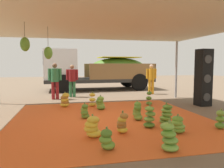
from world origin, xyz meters
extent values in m
plane|color=brown|center=(0.00, 3.00, 0.00)|extent=(40.00, 40.00, 0.00)
cube|color=#E05B23|center=(0.00, 0.00, 0.01)|extent=(5.44, 5.45, 0.01)
cylinder|color=#9EA0A5|center=(3.80, 3.30, 1.31)|extent=(0.10, 0.10, 2.62)
cube|color=beige|center=(0.00, 0.00, 2.65)|extent=(8.00, 7.00, 0.06)
cylinder|color=#4C422D|center=(-1.71, 0.67, 2.34)|extent=(0.01, 0.01, 0.55)
ellipsoid|color=#518428|center=(-1.71, 0.67, 1.87)|extent=(0.24, 0.24, 0.36)
cylinder|color=#4C422D|center=(-2.23, 0.07, 2.43)|extent=(0.01, 0.01, 0.37)
ellipsoid|color=#518428|center=(-2.23, 0.07, 2.05)|extent=(0.24, 0.24, 0.36)
ellipsoid|color=gold|center=(-0.02, -1.30, 0.08)|extent=(0.29, 0.29, 0.14)
ellipsoid|color=#996628|center=(-0.03, -1.27, 0.16)|extent=(0.24, 0.24, 0.14)
ellipsoid|color=#996628|center=(-0.04, -1.30, 0.23)|extent=(0.27, 0.27, 0.14)
ellipsoid|color=gold|center=(-0.03, -1.29, 0.31)|extent=(0.27, 0.27, 0.14)
ellipsoid|color=#996628|center=(0.01, -1.31, 0.39)|extent=(0.27, 0.27, 0.14)
cylinder|color=olive|center=(-0.01, -1.29, 0.45)|extent=(0.04, 0.04, 0.12)
ellipsoid|color=#60932D|center=(1.19, -1.56, 0.08)|extent=(0.38, 0.38, 0.14)
ellipsoid|color=#6B9E38|center=(1.20, -1.57, 0.16)|extent=(0.36, 0.36, 0.14)
ellipsoid|color=#60932D|center=(1.16, -1.57, 0.24)|extent=(0.34, 0.34, 0.14)
ellipsoid|color=#60932D|center=(1.20, -1.53, 0.31)|extent=(0.35, 0.35, 0.14)
cylinder|color=olive|center=(1.19, -1.56, 0.37)|extent=(0.04, 0.04, 0.12)
ellipsoid|color=#75A83D|center=(0.69, -0.32, 0.10)|extent=(0.27, 0.27, 0.17)
ellipsoid|color=#75A83D|center=(0.66, -0.29, 0.18)|extent=(0.27, 0.27, 0.17)
ellipsoid|color=#6B9E38|center=(0.67, -0.28, 0.27)|extent=(0.24, 0.24, 0.17)
ellipsoid|color=#518428|center=(0.67, -0.33, 0.35)|extent=(0.24, 0.24, 0.17)
ellipsoid|color=#518428|center=(0.69, -0.29, 0.44)|extent=(0.27, 0.27, 0.17)
cylinder|color=olive|center=(0.67, -0.30, 0.50)|extent=(0.04, 0.04, 0.12)
ellipsoid|color=#60932D|center=(-0.07, 1.30, 0.09)|extent=(0.30, 0.30, 0.16)
ellipsoid|color=#75A83D|center=(-0.08, 1.32, 0.16)|extent=(0.36, 0.36, 0.16)
ellipsoid|color=#60932D|center=(-0.11, 1.32, 0.24)|extent=(0.33, 0.33, 0.16)
ellipsoid|color=#518428|center=(-0.12, 1.29, 0.31)|extent=(0.33, 0.33, 0.16)
ellipsoid|color=#60932D|center=(-0.08, 1.30, 0.39)|extent=(0.33, 0.33, 0.16)
cylinder|color=olive|center=(-0.09, 1.31, 0.45)|extent=(0.04, 0.04, 0.12)
ellipsoid|color=gold|center=(-1.28, 2.07, 0.09)|extent=(0.43, 0.43, 0.17)
ellipsoid|color=#996628|center=(-1.26, 2.07, 0.18)|extent=(0.43, 0.43, 0.17)
ellipsoid|color=gold|center=(-1.27, 2.05, 0.27)|extent=(0.34, 0.34, 0.17)
ellipsoid|color=#996628|center=(-1.28, 2.06, 0.35)|extent=(0.33, 0.33, 0.17)
ellipsoid|color=gold|center=(-1.23, 2.05, 0.44)|extent=(0.36, 0.36, 0.17)
cylinder|color=olive|center=(-1.25, 2.06, 0.50)|extent=(0.04, 0.04, 0.12)
ellipsoid|color=#518428|center=(2.33, -1.50, 0.09)|extent=(0.29, 0.29, 0.15)
ellipsoid|color=#60932D|center=(2.36, -1.46, 0.23)|extent=(0.25, 0.25, 0.15)
ellipsoid|color=#75A83D|center=(2.35, -1.47, 0.38)|extent=(0.25, 0.25, 0.15)
cylinder|color=olive|center=(2.36, -1.49, 0.44)|extent=(0.04, 0.04, 0.12)
ellipsoid|color=#75A83D|center=(0.53, -2.48, 0.08)|extent=(0.41, 0.41, 0.14)
ellipsoid|color=#6B9E38|center=(0.54, -2.46, 0.20)|extent=(0.40, 0.40, 0.14)
ellipsoid|color=#60932D|center=(0.49, -2.48, 0.32)|extent=(0.34, 0.34, 0.14)
ellipsoid|color=#75A83D|center=(0.49, -2.44, 0.44)|extent=(0.35, 0.35, 0.14)
cylinder|color=olive|center=(0.51, -2.47, 0.50)|extent=(0.04, 0.04, 0.12)
ellipsoid|color=#518428|center=(1.84, 1.73, 0.08)|extent=(0.26, 0.26, 0.14)
ellipsoid|color=#477523|center=(1.85, 1.77, 0.27)|extent=(0.26, 0.26, 0.14)
ellipsoid|color=#477523|center=(1.86, 1.77, 0.46)|extent=(0.25, 0.25, 0.14)
cylinder|color=olive|center=(1.86, 1.76, 0.52)|extent=(0.04, 0.04, 0.12)
ellipsoid|color=gold|center=(-0.28, 1.96, 0.08)|extent=(0.33, 0.33, 0.13)
ellipsoid|color=gold|center=(-0.28, 1.98, 0.25)|extent=(0.32, 0.32, 0.13)
ellipsoid|color=gold|center=(-0.28, 1.98, 0.43)|extent=(0.30, 0.30, 0.13)
cylinder|color=olive|center=(-0.26, 1.99, 0.49)|extent=(0.04, 0.04, 0.12)
ellipsoid|color=#60932D|center=(-0.52, -2.17, 0.09)|extent=(0.36, 0.36, 0.16)
ellipsoid|color=#60932D|center=(-0.57, -2.19, 0.20)|extent=(0.32, 0.32, 0.16)
ellipsoid|color=#477523|center=(-0.56, -2.20, 0.31)|extent=(0.29, 0.29, 0.16)
cylinder|color=olive|center=(-0.55, -2.19, 0.37)|extent=(0.04, 0.04, 0.12)
ellipsoid|color=#518428|center=(-0.70, 0.19, 0.08)|extent=(0.32, 0.32, 0.15)
ellipsoid|color=#518428|center=(-0.73, 0.18, 0.17)|extent=(0.27, 0.27, 0.15)
ellipsoid|color=#6B9E38|center=(-0.73, 0.21, 0.26)|extent=(0.25, 0.25, 0.15)
ellipsoid|color=#477523|center=(-0.71, 0.19, 0.35)|extent=(0.26, 0.26, 0.15)
cylinder|color=olive|center=(-0.72, 0.18, 0.41)|extent=(0.04, 0.04, 0.12)
ellipsoid|color=#6B9E38|center=(1.26, -0.81, 0.07)|extent=(0.42, 0.42, 0.13)
ellipsoid|color=#60932D|center=(1.24, -0.85, 0.17)|extent=(0.35, 0.35, 0.13)
ellipsoid|color=#6B9E38|center=(1.28, -0.84, 0.26)|extent=(0.29, 0.29, 0.13)
ellipsoid|color=#75A83D|center=(1.27, -0.83, 0.36)|extent=(0.33, 0.33, 0.13)
ellipsoid|color=#477523|center=(1.29, -0.86, 0.46)|extent=(0.34, 0.34, 0.13)
cylinder|color=olive|center=(1.27, -0.84, 0.52)|extent=(0.04, 0.04, 0.12)
ellipsoid|color=gold|center=(-0.68, -1.45, 0.09)|extent=(0.44, 0.44, 0.16)
ellipsoid|color=gold|center=(-0.74, -1.44, 0.19)|extent=(0.31, 0.31, 0.16)
ellipsoid|color=gold|center=(-0.74, -1.45, 0.28)|extent=(0.33, 0.33, 0.16)
ellipsoid|color=gold|center=(-0.70, -1.46, 0.38)|extent=(0.37, 0.37, 0.16)
cylinder|color=olive|center=(-0.71, -1.44, 0.44)|extent=(0.04, 0.04, 0.12)
ellipsoid|color=#477523|center=(0.73, -1.03, 0.07)|extent=(0.38, 0.38, 0.12)
ellipsoid|color=#75A83D|center=(0.74, -0.99, 0.20)|extent=(0.29, 0.29, 0.12)
ellipsoid|color=#6B9E38|center=(0.77, -1.00, 0.33)|extent=(0.32, 0.32, 0.12)
ellipsoid|color=#6B9E38|center=(0.73, -1.02, 0.46)|extent=(0.30, 0.30, 0.12)
cylinder|color=olive|center=(0.75, -1.01, 0.52)|extent=(0.04, 0.04, 0.12)
cube|color=#2D2D2D|center=(0.85, 7.41, 0.60)|extent=(6.52, 2.67, 0.20)
cube|color=silver|center=(-1.48, 7.35, 1.55)|extent=(1.87, 2.34, 1.70)
cube|color=#232D38|center=(-2.39, 7.32, 1.89)|extent=(0.08, 1.99, 0.75)
cube|color=olive|center=(2.11, 6.24, 1.15)|extent=(4.00, 0.19, 0.90)
cube|color=olive|center=(2.04, 8.65, 1.15)|extent=(4.00, 0.19, 0.90)
cube|color=olive|center=(4.03, 7.50, 1.15)|extent=(0.15, 2.49, 0.90)
ellipsoid|color=#477523|center=(2.07, 7.45, 1.33)|extent=(3.58, 2.19, 1.27)
cube|color=yellow|center=(2.07, 7.45, 1.99)|extent=(2.45, 1.96, 0.04)
cylinder|color=black|center=(-1.32, 6.21, 0.50)|extent=(1.01, 0.31, 1.00)
cylinder|color=black|center=(-1.38, 8.50, 0.50)|extent=(1.01, 0.31, 1.00)
cylinder|color=black|center=(3.07, 6.33, 0.50)|extent=(1.01, 0.31, 1.00)
cylinder|color=black|center=(3.01, 8.62, 0.50)|extent=(1.01, 0.31, 1.00)
cylinder|color=orange|center=(3.07, 4.70, 0.38)|extent=(0.14, 0.14, 0.76)
cylinder|color=orange|center=(3.24, 4.70, 0.38)|extent=(0.14, 0.14, 0.76)
cylinder|color=orange|center=(3.16, 4.70, 1.04)|extent=(0.35, 0.35, 0.57)
cylinder|color=orange|center=(2.93, 4.70, 1.07)|extent=(0.11, 0.11, 0.51)
cylinder|color=orange|center=(3.39, 4.70, 1.07)|extent=(0.11, 0.11, 0.51)
sphere|color=tan|center=(3.16, 4.70, 1.45)|extent=(0.21, 0.21, 0.21)
cylinder|color=maroon|center=(-1.76, 3.99, 0.39)|extent=(0.15, 0.15, 0.78)
cylinder|color=maroon|center=(-1.59, 3.99, 0.39)|extent=(0.15, 0.15, 0.78)
cylinder|color=#337A4C|center=(-1.67, 3.99, 1.07)|extent=(0.36, 0.36, 0.59)
cylinder|color=#337A4C|center=(-1.91, 3.99, 1.11)|extent=(0.11, 0.11, 0.52)
cylinder|color=#337A4C|center=(-1.44, 3.99, 1.11)|extent=(0.11, 0.11, 0.52)
sphere|color=brown|center=(-1.67, 3.99, 1.49)|extent=(0.21, 0.21, 0.21)
cylinder|color=#337A4C|center=(-0.99, 4.53, 0.37)|extent=(0.14, 0.14, 0.75)
cylinder|color=#337A4C|center=(-0.82, 4.53, 0.37)|extent=(0.14, 0.14, 0.75)
cylinder|color=maroon|center=(-0.91, 4.53, 1.03)|extent=(0.34, 0.34, 0.56)
cylinder|color=maroon|center=(-1.13, 4.53, 1.06)|extent=(0.11, 0.11, 0.50)
cylinder|color=maroon|center=(-0.68, 4.53, 1.06)|extent=(0.11, 0.11, 0.50)
sphere|color=#936B4C|center=(-0.91, 4.53, 1.43)|extent=(0.20, 0.20, 0.20)
cube|color=black|center=(3.79, 1.26, 0.35)|extent=(0.50, 0.50, 0.70)
cylinder|color=#383838|center=(3.79, 1.02, 0.35)|extent=(0.30, 0.04, 0.30)
cube|color=black|center=(3.79, 1.26, 1.03)|extent=(0.50, 0.50, 0.65)
cylinder|color=#383838|center=(3.79, 1.02, 1.03)|extent=(0.30, 0.04, 0.30)
cube|color=black|center=(3.79, 1.26, 1.73)|extent=(0.50, 0.50, 0.75)
cylinder|color=#383838|center=(3.79, 1.02, 1.73)|extent=(0.30, 0.04, 0.30)
camera|label=1|loc=(-1.27, -5.89, 1.53)|focal=34.87mm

